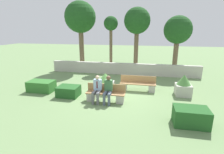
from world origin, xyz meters
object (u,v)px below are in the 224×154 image
Objects in this scene: tree_leftmost at (80,18)px; tree_rightmost at (178,31)px; planter_corner_right at (105,83)px; bench_front at (106,95)px; tree_center_right at (137,22)px; bench_left_side at (138,85)px; person_seated_woman at (108,88)px; planter_corner_left at (183,86)px; person_seated_man at (97,88)px; tree_center_left at (111,27)px.

tree_rightmost is at bearing 0.56° from tree_leftmost.
planter_corner_right is at bearing -129.03° from tree_rightmost.
tree_center_right reaches higher than bench_front.
tree_leftmost reaches higher than bench_left_side.
bench_front is 8.82m from tree_leftmost.
person_seated_woman is (-1.34, -2.04, 0.41)m from bench_left_side.
planter_corner_left reaches higher than bench_left_side.
person_seated_man is 1.46m from planter_corner_right.
person_seated_man is 1.18× the size of planter_corner_right.
tree_center_right is (1.39, 7.28, 3.35)m from person_seated_man.
tree_center_left reaches higher than tree_rightmost.
bench_left_side is at bearing -118.48° from tree_rightmost.
planter_corner_left is 0.26× the size of tree_rightmost.
planter_corner_right is 0.25× the size of tree_rightmost.
bench_front and bench_left_side have the same top height.
planter_corner_left reaches higher than bench_front.
bench_left_side is 1.84× the size of planter_corner_right.
bench_front is 0.94× the size of bench_left_side.
tree_rightmost is (4.61, 7.05, 2.65)m from person_seated_man.
tree_leftmost is 1.28× the size of tree_rightmost.
planter_corner_right is at bearing -175.67° from planter_corner_left.
planter_corner_right is at bearing -57.83° from tree_leftmost.
person_seated_man is at bearing -100.84° from tree_center_right.
person_seated_woman reaches higher than bench_front.
tree_center_right reaches higher than tree_center_left.
planter_corner_left is 10.12m from tree_leftmost.
planter_corner_left is 5.99m from tree_rightmost.
tree_center_left is at bearing 3.21° from tree_leftmost.
tree_rightmost is at bearing -0.73° from tree_center_left.
person_seated_man is (-1.89, -2.05, 0.39)m from bench_left_side.
bench_front is 1.73× the size of planter_corner_right.
person_seated_man is 0.98× the size of person_seated_woman.
tree_center_right is at bearing 3.66° from tree_leftmost.
bench_front is at bearing 19.85° from person_seated_man.
bench_left_side is 6.65m from tree_center_left.
planter_corner_left is at bearing 4.33° from planter_corner_right.
person_seated_man is at bearing -157.92° from planter_corner_left.
person_seated_woman is at bearing -60.36° from tree_leftmost.
planter_corner_right is 6.55m from tree_center_left.
tree_rightmost is at bearing 87.49° from planter_corner_left.
planter_corner_left is 0.22× the size of tree_center_right.
bench_left_side is at bearing 173.74° from planter_corner_left.
tree_center_left is at bearing 115.94° from bench_left_side.
bench_front is 0.34× the size of tree_leftmost.
tree_leftmost is (-3.41, 6.97, 3.68)m from person_seated_man.
planter_corner_left is at bearing 24.89° from person_seated_woman.
tree_center_left reaches higher than planter_corner_right.
tree_center_left reaches higher than person_seated_woman.
bench_front is 1.67× the size of planter_corner_left.
person_seated_woman is at bearing -124.96° from bench_left_side.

